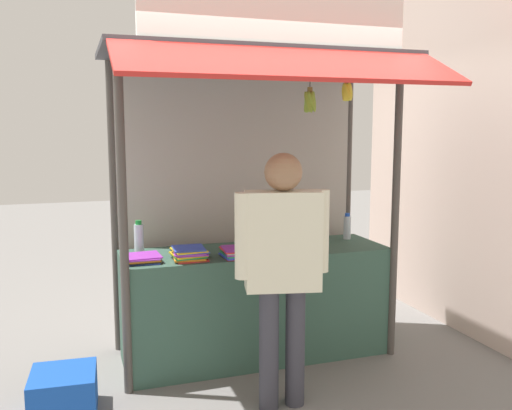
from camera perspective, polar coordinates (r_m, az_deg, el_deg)
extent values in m
plane|color=slate|center=(4.59, 0.00, -15.13)|extent=(20.00, 20.00, 0.00)
cube|color=#385B4C|center=(4.44, 0.00, -10.02)|extent=(2.06, 0.65, 0.86)
cylinder|color=#4C4742|center=(3.74, -13.52, -2.19)|extent=(0.06, 0.06, 2.31)
cylinder|color=#4C4742|center=(4.42, 14.16, -0.66)|extent=(0.06, 0.06, 2.31)
cylinder|color=#4C4742|center=(4.52, -14.40, -0.49)|extent=(0.06, 0.06, 2.31)
cylinder|color=#4C4742|center=(5.09, 9.40, 0.60)|extent=(0.06, 0.06, 2.31)
cube|color=#B7B2A8|center=(4.71, -1.78, -0.21)|extent=(2.02, 0.04, 2.26)
cube|color=#3F3F44|center=(4.22, 0.15, 15.19)|extent=(2.26, 0.99, 0.04)
cube|color=red|center=(3.51, 4.15, 14.37)|extent=(2.22, 0.51, 0.26)
cube|color=white|center=(3.84, 2.39, 18.85)|extent=(1.86, 0.04, 0.35)
cylinder|color=#59544C|center=(3.84, 2.08, 14.39)|extent=(1.96, 0.02, 0.02)
cylinder|color=silver|center=(4.67, 3.76, -2.28)|extent=(0.07, 0.07, 0.22)
cylinder|color=#198C33|center=(4.65, 3.78, -0.76)|extent=(0.05, 0.05, 0.03)
cylinder|color=silver|center=(4.77, 9.38, -2.31)|extent=(0.06, 0.06, 0.20)
cylinder|color=blue|center=(4.75, 9.41, -0.99)|extent=(0.04, 0.04, 0.03)
cylinder|color=silver|center=(4.25, -11.97, -3.46)|extent=(0.07, 0.07, 0.22)
cylinder|color=#198C33|center=(4.23, -12.02, -1.77)|extent=(0.05, 0.05, 0.03)
cube|color=purple|center=(4.44, 5.17, -4.22)|extent=(0.19, 0.26, 0.01)
cube|color=orange|center=(4.44, 5.10, -4.11)|extent=(0.18, 0.25, 0.01)
cube|color=yellow|center=(4.43, 5.11, -4.06)|extent=(0.18, 0.25, 0.01)
cube|color=blue|center=(4.43, 5.01, -3.97)|extent=(0.18, 0.25, 0.01)
cube|color=orange|center=(4.44, 5.08, -3.85)|extent=(0.18, 0.26, 0.01)
cube|color=red|center=(4.07, -2.13, -5.35)|extent=(0.18, 0.24, 0.01)
cube|color=blue|center=(4.06, -2.28, -5.27)|extent=(0.18, 0.24, 0.01)
cube|color=blue|center=(4.06, -2.19, -5.16)|extent=(0.17, 0.23, 0.01)
cube|color=green|center=(4.06, -2.18, -5.03)|extent=(0.18, 0.24, 0.01)
cube|color=purple|center=(4.06, -2.05, -4.91)|extent=(0.19, 0.25, 0.01)
cube|color=white|center=(4.07, -2.15, -4.73)|extent=(0.18, 0.24, 0.01)
cube|color=red|center=(4.06, -2.29, -4.61)|extent=(0.17, 0.23, 0.01)
cube|color=purple|center=(4.06, -2.22, -4.48)|extent=(0.19, 0.24, 0.01)
cube|color=red|center=(4.03, -6.76, -5.52)|extent=(0.23, 0.24, 0.01)
cube|color=orange|center=(4.03, -6.94, -5.36)|extent=(0.24, 0.26, 0.01)
cube|color=green|center=(4.03, -6.98, -5.20)|extent=(0.23, 0.25, 0.01)
cube|color=yellow|center=(4.02, -7.01, -5.05)|extent=(0.25, 0.26, 0.01)
cube|color=purple|center=(4.02, -6.74, -4.91)|extent=(0.24, 0.25, 0.01)
cube|color=purple|center=(4.01, -6.92, -4.82)|extent=(0.25, 0.26, 0.01)
cube|color=blue|center=(4.01, -6.73, -4.69)|extent=(0.23, 0.24, 0.01)
cube|color=yellow|center=(4.00, -6.94, -4.62)|extent=(0.24, 0.25, 0.01)
cube|color=blue|center=(4.01, -6.96, -4.44)|extent=(0.24, 0.25, 0.01)
cube|color=blue|center=(4.02, -11.58, -5.67)|extent=(0.26, 0.26, 0.01)
cube|color=black|center=(4.00, -11.66, -5.59)|extent=(0.24, 0.24, 0.01)
cube|color=orange|center=(4.01, -11.69, -5.43)|extent=(0.24, 0.24, 0.01)
cube|color=purple|center=(4.00, -11.69, -5.29)|extent=(0.24, 0.24, 0.01)
cube|color=purple|center=(4.01, -11.57, -5.13)|extent=(0.25, 0.25, 0.01)
cylinder|color=#332D23|center=(3.93, 5.59, 13.00)|extent=(0.01, 0.01, 0.14)
cylinder|color=olive|center=(3.92, 5.58, 11.71)|extent=(0.04, 0.04, 0.04)
ellipsoid|color=#7FA62F|center=(3.92, 5.85, 10.50)|extent=(0.03, 0.07, 0.15)
ellipsoid|color=#7FA62F|center=(3.94, 5.66, 10.51)|extent=(0.07, 0.06, 0.16)
ellipsoid|color=#7FA62F|center=(3.93, 5.46, 10.49)|extent=(0.07, 0.03, 0.15)
ellipsoid|color=#7FA62F|center=(3.93, 5.27, 10.52)|extent=(0.07, 0.06, 0.16)
ellipsoid|color=#7FA62F|center=(3.91, 5.25, 10.52)|extent=(0.04, 0.07, 0.16)
ellipsoid|color=#7FA62F|center=(3.90, 5.32, 10.54)|extent=(0.05, 0.07, 0.16)
ellipsoid|color=#7FA62F|center=(3.90, 5.51, 10.51)|extent=(0.06, 0.05, 0.16)
ellipsoid|color=#7FA62F|center=(3.89, 5.79, 10.56)|extent=(0.08, 0.04, 0.15)
ellipsoid|color=#7FA62F|center=(3.91, 5.96, 10.55)|extent=(0.07, 0.07, 0.16)
cylinder|color=#332D23|center=(4.05, 9.41, 13.23)|extent=(0.01, 0.01, 0.07)
cylinder|color=olive|center=(4.05, 9.39, 12.45)|extent=(0.04, 0.04, 0.04)
ellipsoid|color=yellow|center=(4.05, 9.57, 11.40)|extent=(0.04, 0.07, 0.14)
ellipsoid|color=yellow|center=(4.06, 9.43, 11.40)|extent=(0.06, 0.06, 0.14)
ellipsoid|color=yellow|center=(4.05, 9.21, 11.41)|extent=(0.07, 0.05, 0.14)
ellipsoid|color=yellow|center=(4.04, 9.10, 11.44)|extent=(0.05, 0.07, 0.14)
ellipsoid|color=yellow|center=(4.03, 9.23, 11.43)|extent=(0.05, 0.07, 0.14)
ellipsoid|color=yellow|center=(4.02, 9.41, 11.45)|extent=(0.08, 0.05, 0.14)
ellipsoid|color=yellow|center=(4.04, 9.64, 11.43)|extent=(0.07, 0.06, 0.14)
cylinder|color=#383842|center=(3.65, 1.34, -14.72)|extent=(0.13, 0.13, 0.79)
cylinder|color=#383842|center=(3.71, 4.05, -14.34)|extent=(0.13, 0.13, 0.79)
cube|color=#EAE5C6|center=(3.47, 2.78, -3.69)|extent=(0.50, 0.30, 0.62)
cylinder|color=#EAE5C6|center=(3.37, -1.37, -3.20)|extent=(0.10, 0.10, 0.53)
cylinder|color=#EAE5C6|center=(3.56, 6.73, -2.66)|extent=(0.10, 0.10, 0.53)
sphere|color=#936B4C|center=(3.41, 2.83, 3.42)|extent=(0.24, 0.24, 0.24)
cube|color=#194CB2|center=(3.88, -19.20, -17.85)|extent=(0.42, 0.42, 0.28)
cube|color=beige|center=(5.43, 19.20, 5.67)|extent=(0.20, 2.40, 3.25)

